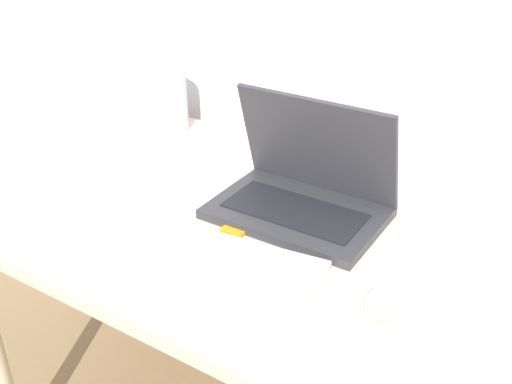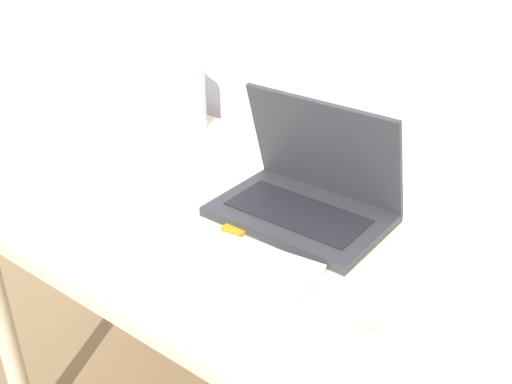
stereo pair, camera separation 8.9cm
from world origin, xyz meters
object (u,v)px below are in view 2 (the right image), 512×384
(keyboard, at_px, (207,251))
(vase, at_px, (182,86))
(laptop, at_px, (308,191))
(mp3_player, at_px, (238,227))
(mouse, at_px, (376,307))

(keyboard, distance_m, vase, 0.65)
(vase, bearing_deg, keyboard, -42.58)
(vase, bearing_deg, laptop, -19.19)
(keyboard, bearing_deg, mp3_player, 96.24)
(mouse, xyz_separation_m, vase, (-0.80, 0.39, 0.10))
(mouse, height_order, vase, vase)
(laptop, relative_size, vase, 1.43)
(laptop, xyz_separation_m, keyboard, (-0.06, -0.25, -0.04))
(laptop, relative_size, keyboard, 0.78)
(keyboard, xyz_separation_m, mp3_player, (-0.01, 0.11, -0.01))
(mp3_player, bearing_deg, laptop, 61.00)
(mouse, bearing_deg, laptop, 142.46)
(laptop, height_order, mouse, laptop)
(keyboard, distance_m, mouse, 0.33)
(mouse, distance_m, vase, 0.90)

